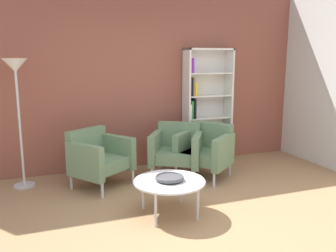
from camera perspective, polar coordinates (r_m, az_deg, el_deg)
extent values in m
plane|color=#9E7751|center=(3.73, 5.64, -16.80)|extent=(8.32, 8.32, 0.00)
cube|color=brown|center=(5.63, -5.00, 7.99)|extent=(6.40, 0.12, 2.90)
cube|color=silver|center=(5.70, 3.01, 3.01)|extent=(0.03, 0.30, 1.90)
cube|color=silver|center=(6.04, 9.77, 3.31)|extent=(0.03, 0.30, 1.90)
cube|color=silver|center=(5.81, 6.69, 12.34)|extent=(0.80, 0.30, 0.03)
cube|color=silver|center=(6.05, 6.30, -5.64)|extent=(0.80, 0.30, 0.03)
cube|color=silver|center=(5.99, 5.89, 3.34)|extent=(0.80, 0.02, 1.90)
cube|color=silver|center=(5.96, 6.38, -2.10)|extent=(0.76, 0.28, 0.02)
cube|color=silver|center=(5.89, 6.45, 1.39)|extent=(0.76, 0.28, 0.02)
cube|color=silver|center=(5.84, 6.53, 4.96)|extent=(0.76, 0.28, 0.02)
cube|color=silver|center=(5.81, 6.61, 8.57)|extent=(0.76, 0.28, 0.02)
cube|color=orange|center=(5.86, 3.31, -4.57)|extent=(0.04, 0.25, 0.26)
cube|color=red|center=(5.87, 3.78, -4.29)|extent=(0.04, 0.25, 0.31)
cube|color=olive|center=(5.86, 4.26, -4.45)|extent=(0.02, 0.19, 0.28)
cube|color=red|center=(5.76, 3.36, -0.83)|extent=(0.04, 0.24, 0.31)
cube|color=orange|center=(5.75, 3.90, -1.09)|extent=(0.04, 0.17, 0.26)
cube|color=green|center=(5.78, 4.28, -0.93)|extent=(0.03, 0.20, 0.28)
cube|color=white|center=(5.70, 3.36, 2.45)|extent=(0.03, 0.23, 0.24)
cube|color=green|center=(5.68, 3.76, 2.68)|extent=(0.02, 0.18, 0.29)
cube|color=black|center=(5.69, 4.16, 2.91)|extent=(0.04, 0.17, 0.33)
cube|color=black|center=(5.65, 3.51, 6.30)|extent=(0.04, 0.22, 0.27)
cube|color=olive|center=(5.68, 3.83, 6.47)|extent=(0.03, 0.25, 0.30)
cube|color=yellow|center=(5.67, 4.32, 6.03)|extent=(0.04, 0.18, 0.21)
cube|color=purple|center=(5.64, 3.42, 9.85)|extent=(0.02, 0.23, 0.23)
cube|color=purple|center=(5.64, 3.76, 9.84)|extent=(0.02, 0.22, 0.23)
cylinder|color=silver|center=(3.93, 0.24, -9.01)|extent=(0.80, 0.80, 0.02)
cylinder|color=silver|center=(3.73, -2.02, -13.50)|extent=(0.03, 0.03, 0.38)
cylinder|color=silver|center=(3.89, 4.89, -12.47)|extent=(0.03, 0.03, 0.38)
cylinder|color=silver|center=(4.15, -4.09, -10.91)|extent=(0.03, 0.03, 0.38)
cylinder|color=silver|center=(4.30, 2.18, -10.12)|extent=(0.03, 0.03, 0.38)
cylinder|color=#4C4C51|center=(3.93, 0.24, -8.73)|extent=(0.13, 0.13, 0.02)
cylinder|color=#4C4C51|center=(3.92, 0.24, -8.46)|extent=(0.32, 0.32, 0.02)
torus|color=#4C4C51|center=(3.92, 0.24, -8.29)|extent=(0.32, 0.32, 0.02)
cube|color=slate|center=(5.18, 1.38, -4.89)|extent=(0.85, 0.82, 0.16)
cube|color=slate|center=(5.38, 1.85, -1.35)|extent=(0.61, 0.43, 0.38)
cube|color=slate|center=(5.19, -2.04, -3.61)|extent=(0.40, 0.58, 0.46)
cube|color=slate|center=(5.10, 4.80, -3.92)|extent=(0.40, 0.58, 0.46)
cylinder|color=silver|center=(5.01, -2.63, -7.87)|extent=(0.04, 0.04, 0.24)
cylinder|color=silver|center=(4.91, 4.27, -8.27)|extent=(0.04, 0.04, 0.24)
cylinder|color=silver|center=(5.55, -1.25, -5.98)|extent=(0.04, 0.04, 0.24)
cylinder|color=silver|center=(5.46, 4.96, -6.30)|extent=(0.04, 0.04, 0.24)
cube|color=slate|center=(4.89, -10.87, -6.08)|extent=(0.86, 0.85, 0.16)
cube|color=slate|center=(5.01, -13.17, -2.56)|extent=(0.59, 0.47, 0.38)
cube|color=slate|center=(4.64, -13.46, -5.69)|extent=(0.45, 0.56, 0.46)
cube|color=slate|center=(5.06, -8.27, -4.12)|extent=(0.45, 0.56, 0.46)
cylinder|color=silver|center=(4.54, -10.67, -10.06)|extent=(0.04, 0.04, 0.24)
cylinder|color=silver|center=(4.96, -5.75, -8.12)|extent=(0.04, 0.04, 0.24)
cylinder|color=silver|center=(4.95, -15.51, -8.51)|extent=(0.04, 0.04, 0.24)
cylinder|color=silver|center=(5.33, -10.58, -6.88)|extent=(0.04, 0.04, 0.24)
cube|color=slate|center=(5.19, 5.92, -4.94)|extent=(0.85, 0.86, 0.16)
cube|color=slate|center=(5.36, 7.21, -1.48)|extent=(0.50, 0.57, 0.38)
cube|color=slate|center=(5.28, 2.80, -3.39)|extent=(0.54, 0.47, 0.46)
cube|color=slate|center=(5.02, 9.05, -4.25)|extent=(0.54, 0.47, 0.46)
cylinder|color=silver|center=(5.11, 1.31, -7.46)|extent=(0.04, 0.04, 0.24)
cylinder|color=silver|center=(4.86, 7.53, -8.55)|extent=(0.04, 0.04, 0.24)
cylinder|color=silver|center=(5.60, 4.28, -5.84)|extent=(0.04, 0.04, 0.24)
cylinder|color=silver|center=(5.37, 10.03, -6.72)|extent=(0.04, 0.04, 0.24)
cylinder|color=silver|center=(5.29, -22.36, -8.92)|extent=(0.28, 0.28, 0.02)
cylinder|color=silver|center=(5.08, -23.03, 0.04)|extent=(0.03, 0.03, 1.65)
cone|color=white|center=(5.00, -23.72, 9.07)|extent=(0.32, 0.32, 0.18)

